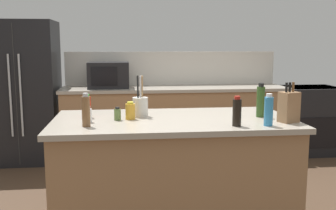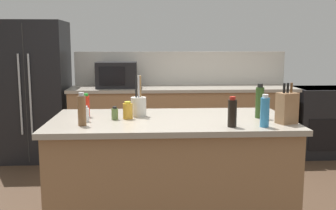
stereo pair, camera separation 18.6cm
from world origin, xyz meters
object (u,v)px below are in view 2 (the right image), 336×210
soy_sauce_bottle (232,113)px  knife_block (287,108)px  pepper_grinder (82,110)px  microwave (117,75)px  honey_jar (128,111)px  utensil_crock (139,106)px  olive_oil_bottle (260,102)px  spice_jar_oregano (115,114)px  salt_shaker (86,114)px  refrigerator (34,91)px  hot_sauce_bottle (86,106)px  dish_soap_bottle (265,112)px  range_oven (321,121)px

soy_sauce_bottle → knife_block: bearing=12.6°
soy_sauce_bottle → pepper_grinder: bearing=174.4°
microwave → honey_jar: microwave is taller
utensil_crock → olive_oil_bottle: 0.94m
microwave → spice_jar_oregano: 2.23m
spice_jar_oregano → soy_sauce_bottle: bearing=-20.3°
utensil_crock → soy_sauce_bottle: bearing=-34.3°
salt_shaker → honey_jar: (0.30, 0.09, 0.01)m
knife_block → soy_sauce_bottle: 0.42m
salt_shaker → honey_jar: bearing=15.7°
refrigerator → spice_jar_oregano: refrigerator is taller
utensil_crock → spice_jar_oregano: utensil_crock is taller
salt_shaker → knife_block: bearing=-6.1°
olive_oil_bottle → pepper_grinder: (-1.31, -0.22, -0.02)m
refrigerator → utensil_crock: refrigerator is taller
salt_shaker → spice_jar_oregano: size_ratio=1.15×
soy_sauce_bottle → honey_jar: bearing=155.5°
refrigerator → hot_sauce_bottle: refrigerator is taller
olive_oil_bottle → salt_shaker: bearing=-176.9°
dish_soap_bottle → hot_sauce_bottle: bearing=160.3°
utensil_crock → hot_sauce_bottle: utensil_crock is taller
microwave → pepper_grinder: microwave is taller
knife_block → pepper_grinder: bearing=158.5°
knife_block → honey_jar: (-1.14, 0.24, -0.05)m
soy_sauce_bottle → spice_jar_oregano: bearing=159.7°
spice_jar_oregano → dish_soap_bottle: size_ratio=0.44×
range_oven → knife_block: (-1.38, -2.43, 0.59)m
knife_block → olive_oil_bottle: knife_block is taller
refrigerator → knife_block: size_ratio=6.18×
salt_shaker → pepper_grinder: (-0.00, -0.14, 0.06)m
knife_block → hot_sauce_bottle: size_ratio=1.59×
utensil_crock → salt_shaker: utensil_crock is taller
spice_jar_oregano → pepper_grinder: pepper_grinder is taller
knife_block → olive_oil_bottle: 0.26m
range_oven → soy_sauce_bottle: size_ratio=4.40×
utensil_crock → pepper_grinder: utensil_crock is taller
refrigerator → knife_block: (2.46, -2.48, 0.16)m
knife_block → range_oven: bearing=39.2°
pepper_grinder → dish_soap_bottle: 1.26m
knife_block → salt_shaker: bearing=152.8°
refrigerator → soy_sauce_bottle: refrigerator is taller
microwave → olive_oil_bottle: size_ratio=1.97×
utensil_crock → honey_jar: bearing=-126.5°
utensil_crock → salt_shaker: (-0.38, -0.19, -0.03)m
pepper_grinder → olive_oil_bottle: bearing=9.3°
pepper_grinder → dish_soap_bottle: (1.25, -0.12, -0.00)m
range_oven → knife_block: size_ratio=3.17×
microwave → salt_shaker: (-0.07, -2.28, -0.11)m
honey_jar → microwave: bearing=96.2°
refrigerator → range_oven: bearing=-0.8°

